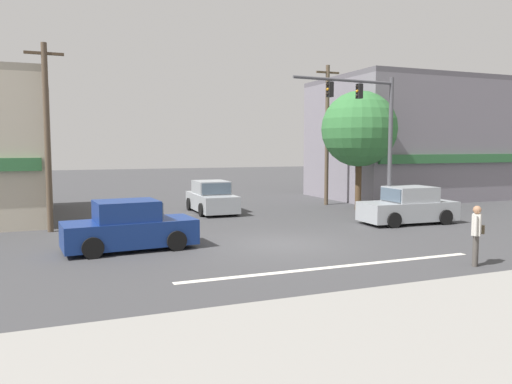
{
  "coord_description": "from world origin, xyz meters",
  "views": [
    {
      "loc": [
        -7.0,
        -15.1,
        3.27
      ],
      "look_at": [
        -0.15,
        2.0,
        1.6
      ],
      "focal_mm": 35.0,
      "sensor_mm": 36.0,
      "label": 1
    }
  ],
  "objects_px": {
    "sedan_waiting_far": "(212,198)",
    "sedan_parked_curbside": "(408,207)",
    "utility_pole_far_right": "(327,133)",
    "pedestrian_foreground_with_bag": "(476,232)",
    "sedan_crossing_rightbound": "(129,228)",
    "street_tree": "(359,129)",
    "utility_pole_near_left": "(47,135)",
    "traffic_light_mast": "(372,125)"
  },
  "relations": [
    {
      "from": "sedan_crossing_rightbound",
      "to": "pedestrian_foreground_with_bag",
      "type": "relative_size",
      "value": 2.53
    },
    {
      "from": "sedan_waiting_far",
      "to": "pedestrian_foreground_with_bag",
      "type": "relative_size",
      "value": 2.47
    },
    {
      "from": "utility_pole_near_left",
      "to": "traffic_light_mast",
      "type": "xyz_separation_m",
      "value": [
        12.65,
        -2.9,
        0.45
      ]
    },
    {
      "from": "street_tree",
      "to": "pedestrian_foreground_with_bag",
      "type": "bearing_deg",
      "value": -108.43
    },
    {
      "from": "street_tree",
      "to": "utility_pole_near_left",
      "type": "relative_size",
      "value": 0.86
    },
    {
      "from": "street_tree",
      "to": "pedestrian_foreground_with_bag",
      "type": "xyz_separation_m",
      "value": [
        -3.9,
        -11.71,
        -3.23
      ]
    },
    {
      "from": "sedan_parked_curbside",
      "to": "street_tree",
      "type": "bearing_deg",
      "value": 82.45
    },
    {
      "from": "utility_pole_far_right",
      "to": "sedan_parked_curbside",
      "type": "height_order",
      "value": "utility_pole_far_right"
    },
    {
      "from": "sedan_crossing_rightbound",
      "to": "street_tree",
      "type": "bearing_deg",
      "value": 25.48
    },
    {
      "from": "utility_pole_near_left",
      "to": "sedan_crossing_rightbound",
      "type": "distance_m",
      "value": 5.96
    },
    {
      "from": "traffic_light_mast",
      "to": "sedan_crossing_rightbound",
      "type": "distance_m",
      "value": 10.97
    },
    {
      "from": "sedan_waiting_far",
      "to": "sedan_parked_curbside",
      "type": "xyz_separation_m",
      "value": [
        6.78,
        -6.55,
        0.0
      ]
    },
    {
      "from": "utility_pole_far_right",
      "to": "pedestrian_foreground_with_bag",
      "type": "xyz_separation_m",
      "value": [
        -3.49,
        -14.29,
        -3.09
      ]
    },
    {
      "from": "sedan_parked_curbside",
      "to": "pedestrian_foreground_with_bag",
      "type": "distance_m",
      "value": 7.67
    },
    {
      "from": "utility_pole_far_right",
      "to": "sedan_waiting_far",
      "type": "bearing_deg",
      "value": -173.37
    },
    {
      "from": "traffic_light_mast",
      "to": "sedan_crossing_rightbound",
      "type": "bearing_deg",
      "value": -170.82
    },
    {
      "from": "utility_pole_far_right",
      "to": "traffic_light_mast",
      "type": "distance_m",
      "value": 7.09
    },
    {
      "from": "pedestrian_foreground_with_bag",
      "to": "utility_pole_far_right",
      "type": "bearing_deg",
      "value": 76.28
    },
    {
      "from": "utility_pole_near_left",
      "to": "utility_pole_far_right",
      "type": "bearing_deg",
      "value": 15.36
    },
    {
      "from": "street_tree",
      "to": "traffic_light_mast",
      "type": "distance_m",
      "value": 4.81
    },
    {
      "from": "sedan_waiting_far",
      "to": "utility_pole_far_right",
      "type": "bearing_deg",
      "value": 6.63
    },
    {
      "from": "traffic_light_mast",
      "to": "sedan_crossing_rightbound",
      "type": "relative_size",
      "value": 1.47
    },
    {
      "from": "utility_pole_far_right",
      "to": "sedan_waiting_far",
      "type": "distance_m",
      "value": 7.79
    },
    {
      "from": "sedan_crossing_rightbound",
      "to": "pedestrian_foreground_with_bag",
      "type": "height_order",
      "value": "pedestrian_foreground_with_bag"
    },
    {
      "from": "sedan_parked_curbside",
      "to": "pedestrian_foreground_with_bag",
      "type": "height_order",
      "value": "pedestrian_foreground_with_bag"
    },
    {
      "from": "street_tree",
      "to": "sedan_crossing_rightbound",
      "type": "xyz_separation_m",
      "value": [
        -12.47,
        -5.94,
        -3.47
      ]
    },
    {
      "from": "utility_pole_near_left",
      "to": "pedestrian_foreground_with_bag",
      "type": "bearing_deg",
      "value": -43.36
    },
    {
      "from": "street_tree",
      "to": "sedan_parked_curbside",
      "type": "height_order",
      "value": "street_tree"
    },
    {
      "from": "utility_pole_near_left",
      "to": "sedan_crossing_rightbound",
      "type": "bearing_deg",
      "value": -62.46
    },
    {
      "from": "traffic_light_mast",
      "to": "pedestrian_foreground_with_bag",
      "type": "relative_size",
      "value": 3.71
    },
    {
      "from": "utility_pole_far_right",
      "to": "pedestrian_foreground_with_bag",
      "type": "bearing_deg",
      "value": -103.72
    },
    {
      "from": "utility_pole_far_right",
      "to": "pedestrian_foreground_with_bag",
      "type": "distance_m",
      "value": 15.03
    },
    {
      "from": "sedan_waiting_far",
      "to": "sedan_parked_curbside",
      "type": "height_order",
      "value": "same"
    },
    {
      "from": "sedan_waiting_far",
      "to": "utility_pole_near_left",
      "type": "bearing_deg",
      "value": -157.03
    },
    {
      "from": "street_tree",
      "to": "utility_pole_far_right",
      "type": "bearing_deg",
      "value": 99.13
    },
    {
      "from": "utility_pole_near_left",
      "to": "sedan_waiting_far",
      "type": "relative_size",
      "value": 1.73
    },
    {
      "from": "sedan_crossing_rightbound",
      "to": "pedestrian_foreground_with_bag",
      "type": "xyz_separation_m",
      "value": [
        8.56,
        -5.77,
        0.24
      ]
    },
    {
      "from": "pedestrian_foreground_with_bag",
      "to": "sedan_parked_curbside",
      "type": "bearing_deg",
      "value": 64.74
    },
    {
      "from": "traffic_light_mast",
      "to": "sedan_waiting_far",
      "type": "xyz_separation_m",
      "value": [
        -5.23,
        6.05,
        -3.46
      ]
    },
    {
      "from": "sedan_parked_curbside",
      "to": "utility_pole_near_left",
      "type": "bearing_deg",
      "value": 166.54
    },
    {
      "from": "pedestrian_foreground_with_bag",
      "to": "sedan_crossing_rightbound",
      "type": "bearing_deg",
      "value": 146.02
    },
    {
      "from": "sedan_waiting_far",
      "to": "sedan_parked_curbside",
      "type": "bearing_deg",
      "value": -44.01
    }
  ]
}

